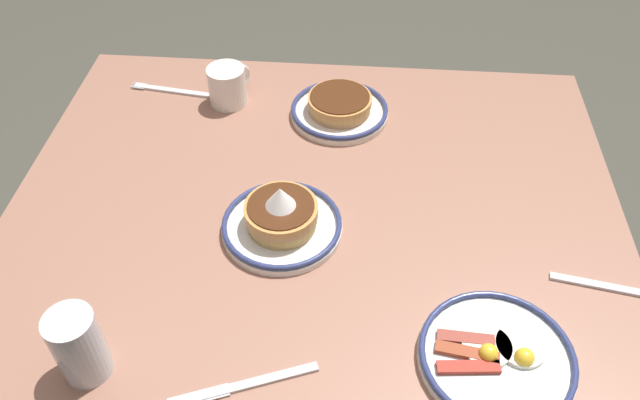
% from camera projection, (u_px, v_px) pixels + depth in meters
% --- Properties ---
extents(ground_plane, '(6.00, 6.00, 0.00)m').
position_uv_depth(ground_plane, '(316.00, 398.00, 1.74)').
color(ground_plane, '#46453B').
extents(dining_table, '(1.17, 0.97, 0.75)m').
position_uv_depth(dining_table, '(315.00, 240.00, 1.28)').
color(dining_table, '#996955').
rests_on(dining_table, ground_plane).
extents(plate_near_main, '(0.22, 0.22, 0.05)m').
position_uv_depth(plate_near_main, '(340.00, 108.00, 1.40)').
color(plate_near_main, silver).
rests_on(plate_near_main, dining_table).
extents(plate_center_pancakes, '(0.22, 0.22, 0.11)m').
position_uv_depth(plate_center_pancakes, '(282.00, 220.00, 1.15)').
color(plate_center_pancakes, white).
rests_on(plate_center_pancakes, dining_table).
extents(plate_far_companion, '(0.24, 0.24, 0.04)m').
position_uv_depth(plate_far_companion, '(497.00, 356.00, 0.96)').
color(plate_far_companion, white).
rests_on(plate_far_companion, dining_table).
extents(coffee_mug, '(0.09, 0.11, 0.09)m').
position_uv_depth(coffee_mug, '(228.00, 85.00, 1.42)').
color(coffee_mug, white).
rests_on(coffee_mug, dining_table).
extents(drinking_glass, '(0.07, 0.07, 0.13)m').
position_uv_depth(drinking_glass, '(80.00, 348.00, 0.92)').
color(drinking_glass, silver).
rests_on(drinking_glass, dining_table).
extents(fork_near, '(0.20, 0.04, 0.01)m').
position_uv_depth(fork_near, '(171.00, 90.00, 1.48)').
color(fork_near, silver).
rests_on(fork_near, dining_table).
extents(butter_knife, '(0.22, 0.10, 0.01)m').
position_uv_depth(butter_knife, '(244.00, 385.00, 0.94)').
color(butter_knife, silver).
rests_on(butter_knife, dining_table).
extents(tea_spoon, '(0.20, 0.05, 0.01)m').
position_uv_depth(tea_spoon, '(630.00, 291.00, 1.06)').
color(tea_spoon, silver).
rests_on(tea_spoon, dining_table).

